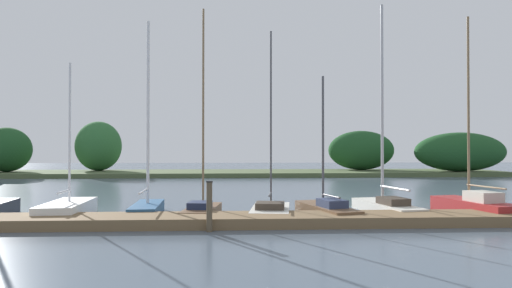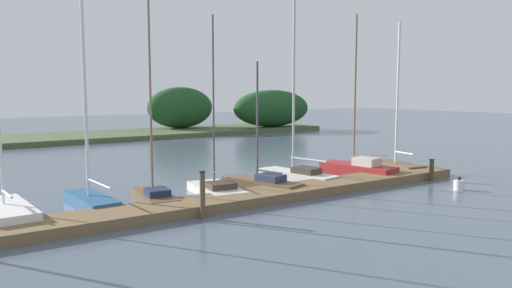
{
  "view_description": "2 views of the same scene",
  "coord_description": "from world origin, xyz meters",
  "px_view_note": "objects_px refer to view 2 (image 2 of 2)",
  "views": [
    {
      "loc": [
        1.19,
        -0.64,
        2.53
      ],
      "look_at": [
        2.03,
        15.43,
        2.73
      ],
      "focal_mm": 30.07,
      "sensor_mm": 36.0,
      "label": 1
    },
    {
      "loc": [
        -6.94,
        -1.28,
        4.14
      ],
      "look_at": [
        4.73,
        15.75,
        1.87
      ],
      "focal_mm": 34.55,
      "sensor_mm": 36.0,
      "label": 2
    }
  ],
  "objects_px": {
    "sailboat_6": "(216,188)",
    "sailboat_8": "(296,171)",
    "mooring_piling_2": "(432,170)",
    "channel_buoy_0": "(459,185)",
    "sailboat_9": "(357,168)",
    "mooring_piling_1": "(203,195)",
    "sailboat_5": "(154,193)",
    "sailboat_7": "(260,183)",
    "sailboat_10": "(397,163)",
    "sailboat_4": "(90,195)",
    "sailboat_3": "(5,213)"
  },
  "relations": [
    {
      "from": "sailboat_10",
      "to": "mooring_piling_1",
      "type": "relative_size",
      "value": 4.83
    },
    {
      "from": "sailboat_3",
      "to": "channel_buoy_0",
      "type": "xyz_separation_m",
      "value": [
        16.32,
        -5.01,
        -0.11
      ]
    },
    {
      "from": "channel_buoy_0",
      "to": "mooring_piling_2",
      "type": "bearing_deg",
      "value": 66.55
    },
    {
      "from": "sailboat_9",
      "to": "sailboat_3",
      "type": "bearing_deg",
      "value": 79.58
    },
    {
      "from": "sailboat_9",
      "to": "sailboat_4",
      "type": "bearing_deg",
      "value": 76.78
    },
    {
      "from": "sailboat_3",
      "to": "sailboat_8",
      "type": "bearing_deg",
      "value": -91.02
    },
    {
      "from": "sailboat_5",
      "to": "sailboat_8",
      "type": "bearing_deg",
      "value": -78.6
    },
    {
      "from": "sailboat_4",
      "to": "sailboat_8",
      "type": "relative_size",
      "value": 0.9
    },
    {
      "from": "sailboat_7",
      "to": "sailboat_10",
      "type": "bearing_deg",
      "value": -104.46
    },
    {
      "from": "sailboat_6",
      "to": "mooring_piling_1",
      "type": "height_order",
      "value": "sailboat_6"
    },
    {
      "from": "sailboat_3",
      "to": "sailboat_9",
      "type": "xyz_separation_m",
      "value": [
        15.24,
        -0.24,
        0.09
      ]
    },
    {
      "from": "sailboat_6",
      "to": "sailboat_10",
      "type": "bearing_deg",
      "value": -83.56
    },
    {
      "from": "sailboat_5",
      "to": "mooring_piling_1",
      "type": "xyz_separation_m",
      "value": [
        0.43,
        -2.99,
        0.43
      ]
    },
    {
      "from": "sailboat_8",
      "to": "channel_buoy_0",
      "type": "height_order",
      "value": "sailboat_8"
    },
    {
      "from": "sailboat_5",
      "to": "mooring_piling_2",
      "type": "bearing_deg",
      "value": -96.76
    },
    {
      "from": "sailboat_7",
      "to": "sailboat_9",
      "type": "xyz_separation_m",
      "value": [
        5.71,
        0.07,
        0.11
      ]
    },
    {
      "from": "sailboat_10",
      "to": "channel_buoy_0",
      "type": "xyz_separation_m",
      "value": [
        -1.69,
        -4.66,
        -0.22
      ]
    },
    {
      "from": "sailboat_8",
      "to": "sailboat_9",
      "type": "xyz_separation_m",
      "value": [
        3.14,
        -0.75,
        -0.01
      ]
    },
    {
      "from": "sailboat_10",
      "to": "channel_buoy_0",
      "type": "bearing_deg",
      "value": 168.32
    },
    {
      "from": "sailboat_4",
      "to": "sailboat_6",
      "type": "height_order",
      "value": "sailboat_4"
    },
    {
      "from": "sailboat_3",
      "to": "sailboat_9",
      "type": "bearing_deg",
      "value": -94.32
    },
    {
      "from": "sailboat_8",
      "to": "sailboat_4",
      "type": "bearing_deg",
      "value": 80.06
    },
    {
      "from": "sailboat_7",
      "to": "mooring_piling_2",
      "type": "distance_m",
      "value": 8.12
    },
    {
      "from": "sailboat_6",
      "to": "sailboat_8",
      "type": "height_order",
      "value": "sailboat_8"
    },
    {
      "from": "sailboat_5",
      "to": "mooring_piling_1",
      "type": "height_order",
      "value": "sailboat_5"
    },
    {
      "from": "sailboat_5",
      "to": "sailboat_9",
      "type": "distance_m",
      "value": 10.31
    },
    {
      "from": "sailboat_4",
      "to": "sailboat_5",
      "type": "height_order",
      "value": "sailboat_5"
    },
    {
      "from": "sailboat_9",
      "to": "mooring_piling_1",
      "type": "bearing_deg",
      "value": 96.18
    },
    {
      "from": "sailboat_10",
      "to": "mooring_piling_1",
      "type": "bearing_deg",
      "value": 110.15
    },
    {
      "from": "sailboat_8",
      "to": "mooring_piling_2",
      "type": "xyz_separation_m",
      "value": [
        5.07,
        -3.56,
        0.08
      ]
    },
    {
      "from": "mooring_piling_2",
      "to": "channel_buoy_0",
      "type": "height_order",
      "value": "mooring_piling_2"
    },
    {
      "from": "sailboat_5",
      "to": "channel_buoy_0",
      "type": "distance_m",
      "value": 12.43
    },
    {
      "from": "sailboat_10",
      "to": "channel_buoy_0",
      "type": "relative_size",
      "value": 13.45
    },
    {
      "from": "sailboat_8",
      "to": "channel_buoy_0",
      "type": "bearing_deg",
      "value": -152.17
    },
    {
      "from": "sailboat_4",
      "to": "sailboat_8",
      "type": "bearing_deg",
      "value": -93.68
    },
    {
      "from": "mooring_piling_1",
      "to": "mooring_piling_2",
      "type": "xyz_separation_m",
      "value": [
        11.81,
        -0.04,
        -0.28
      ]
    },
    {
      "from": "channel_buoy_0",
      "to": "sailboat_4",
      "type": "bearing_deg",
      "value": 157.63
    },
    {
      "from": "sailboat_4",
      "to": "sailboat_7",
      "type": "relative_size",
      "value": 1.42
    },
    {
      "from": "sailboat_8",
      "to": "channel_buoy_0",
      "type": "relative_size",
      "value": 14.97
    },
    {
      "from": "sailboat_8",
      "to": "sailboat_7",
      "type": "bearing_deg",
      "value": 98.01
    },
    {
      "from": "mooring_piling_2",
      "to": "channel_buoy_0",
      "type": "relative_size",
      "value": 1.8
    },
    {
      "from": "sailboat_7",
      "to": "sailboat_10",
      "type": "relative_size",
      "value": 0.71
    },
    {
      "from": "sailboat_5",
      "to": "sailboat_3",
      "type": "bearing_deg",
      "value": 96.84
    },
    {
      "from": "sailboat_3",
      "to": "sailboat_4",
      "type": "relative_size",
      "value": 0.77
    },
    {
      "from": "mooring_piling_1",
      "to": "sailboat_6",
      "type": "bearing_deg",
      "value": 53.57
    },
    {
      "from": "sailboat_5",
      "to": "sailboat_7",
      "type": "bearing_deg",
      "value": -86.35
    },
    {
      "from": "sailboat_3",
      "to": "mooring_piling_1",
      "type": "xyz_separation_m",
      "value": [
        5.36,
        -3.02,
        0.45
      ]
    },
    {
      "from": "mooring_piling_2",
      "to": "sailboat_6",
      "type": "bearing_deg",
      "value": 163.1
    },
    {
      "from": "sailboat_4",
      "to": "sailboat_7",
      "type": "distance_m",
      "value": 6.81
    },
    {
      "from": "sailboat_5",
      "to": "sailboat_8",
      "type": "distance_m",
      "value": 7.19
    }
  ]
}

